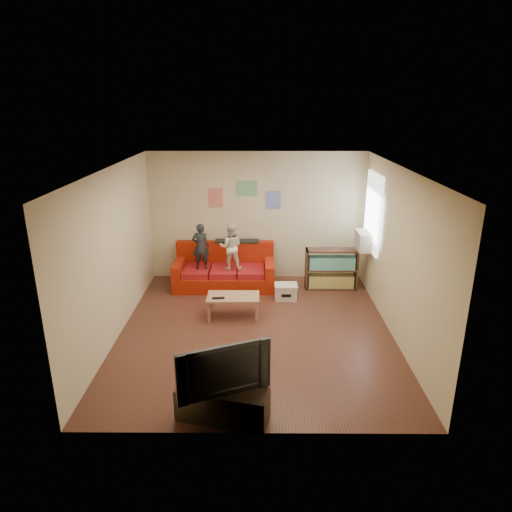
{
  "coord_description": "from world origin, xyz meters",
  "views": [
    {
      "loc": [
        0.05,
        -6.84,
        3.66
      ],
      "look_at": [
        0.0,
        0.8,
        1.05
      ],
      "focal_mm": 32.0,
      "sensor_mm": 36.0,
      "label": 1
    }
  ],
  "objects_px": {
    "file_box": "(286,292)",
    "coffee_table": "(233,299)",
    "child_b": "(231,247)",
    "tv_stand": "(223,404)",
    "sofa": "(225,272)",
    "child_a": "(201,247)",
    "television": "(221,366)",
    "bookshelf": "(331,271)"
  },
  "relations": [
    {
      "from": "coffee_table",
      "to": "file_box",
      "type": "xyz_separation_m",
      "value": [
        0.97,
        0.8,
        -0.2
      ]
    },
    {
      "from": "child_b",
      "to": "file_box",
      "type": "bearing_deg",
      "value": 153.82
    },
    {
      "from": "sofa",
      "to": "coffee_table",
      "type": "xyz_separation_m",
      "value": [
        0.26,
        -1.48,
        0.05
      ]
    },
    {
      "from": "coffee_table",
      "to": "tv_stand",
      "type": "relative_size",
      "value": 0.83
    },
    {
      "from": "child_b",
      "to": "bookshelf",
      "type": "relative_size",
      "value": 0.9
    },
    {
      "from": "television",
      "to": "file_box",
      "type": "bearing_deg",
      "value": 52.78
    },
    {
      "from": "child_b",
      "to": "television",
      "type": "xyz_separation_m",
      "value": [
        0.13,
        -4.06,
        -0.16
      ]
    },
    {
      "from": "coffee_table",
      "to": "television",
      "type": "xyz_separation_m",
      "value": [
        0.02,
        -2.75,
        0.38
      ]
    },
    {
      "from": "child_a",
      "to": "bookshelf",
      "type": "height_order",
      "value": "child_a"
    },
    {
      "from": "file_box",
      "to": "coffee_table",
      "type": "bearing_deg",
      "value": -140.63
    },
    {
      "from": "sofa",
      "to": "bookshelf",
      "type": "xyz_separation_m",
      "value": [
        2.18,
        -0.13,
        0.07
      ]
    },
    {
      "from": "sofa",
      "to": "child_a",
      "type": "xyz_separation_m",
      "value": [
        -0.45,
        -0.17,
        0.6
      ]
    },
    {
      "from": "sofa",
      "to": "television",
      "type": "relative_size",
      "value": 1.82
    },
    {
      "from": "television",
      "to": "child_a",
      "type": "bearing_deg",
      "value": 78.07
    },
    {
      "from": "sofa",
      "to": "child_a",
      "type": "distance_m",
      "value": 0.77
    },
    {
      "from": "child_a",
      "to": "file_box",
      "type": "height_order",
      "value": "child_a"
    },
    {
      "from": "coffee_table",
      "to": "sofa",
      "type": "bearing_deg",
      "value": 99.97
    },
    {
      "from": "child_b",
      "to": "tv_stand",
      "type": "bearing_deg",
      "value": 91.01
    },
    {
      "from": "coffee_table",
      "to": "file_box",
      "type": "distance_m",
      "value": 1.28
    },
    {
      "from": "child_b",
      "to": "bookshelf",
      "type": "bearing_deg",
      "value": -179.62
    },
    {
      "from": "bookshelf",
      "to": "file_box",
      "type": "distance_m",
      "value": 1.12
    },
    {
      "from": "bookshelf",
      "to": "tv_stand",
      "type": "bearing_deg",
      "value": -114.89
    },
    {
      "from": "child_b",
      "to": "television",
      "type": "height_order",
      "value": "child_b"
    },
    {
      "from": "sofa",
      "to": "tv_stand",
      "type": "relative_size",
      "value": 1.85
    },
    {
      "from": "child_a",
      "to": "coffee_table",
      "type": "height_order",
      "value": "child_a"
    },
    {
      "from": "television",
      "to": "tv_stand",
      "type": "bearing_deg",
      "value": 0.0
    },
    {
      "from": "tv_stand",
      "to": "file_box",
      "type": "bearing_deg",
      "value": 88.35
    },
    {
      "from": "child_b",
      "to": "bookshelf",
      "type": "distance_m",
      "value": 2.1
    },
    {
      "from": "child_a",
      "to": "coffee_table",
      "type": "xyz_separation_m",
      "value": [
        0.71,
        -1.31,
        -0.55
      ]
    },
    {
      "from": "bookshelf",
      "to": "television",
      "type": "xyz_separation_m",
      "value": [
        -1.9,
        -4.11,
        0.36
      ]
    },
    {
      "from": "child_b",
      "to": "file_box",
      "type": "height_order",
      "value": "child_b"
    },
    {
      "from": "bookshelf",
      "to": "tv_stand",
      "type": "distance_m",
      "value": 4.53
    },
    {
      "from": "television",
      "to": "child_b",
      "type": "bearing_deg",
      "value": 69.72
    },
    {
      "from": "tv_stand",
      "to": "sofa",
      "type": "bearing_deg",
      "value": 107.21
    },
    {
      "from": "sofa",
      "to": "coffee_table",
      "type": "distance_m",
      "value": 1.51
    },
    {
      "from": "child_b",
      "to": "sofa",
      "type": "bearing_deg",
      "value": -49.78
    },
    {
      "from": "sofa",
      "to": "tv_stand",
      "type": "bearing_deg",
      "value": -86.23
    },
    {
      "from": "child_a",
      "to": "tv_stand",
      "type": "xyz_separation_m",
      "value": [
        0.73,
        -4.06,
        -0.7
      ]
    },
    {
      "from": "television",
      "to": "bookshelf",
      "type": "bearing_deg",
      "value": 42.98
    },
    {
      "from": "bookshelf",
      "to": "file_box",
      "type": "relative_size",
      "value": 2.4
    },
    {
      "from": "child_a",
      "to": "child_b",
      "type": "distance_m",
      "value": 0.6
    },
    {
      "from": "bookshelf",
      "to": "file_box",
      "type": "height_order",
      "value": "bookshelf"
    }
  ]
}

